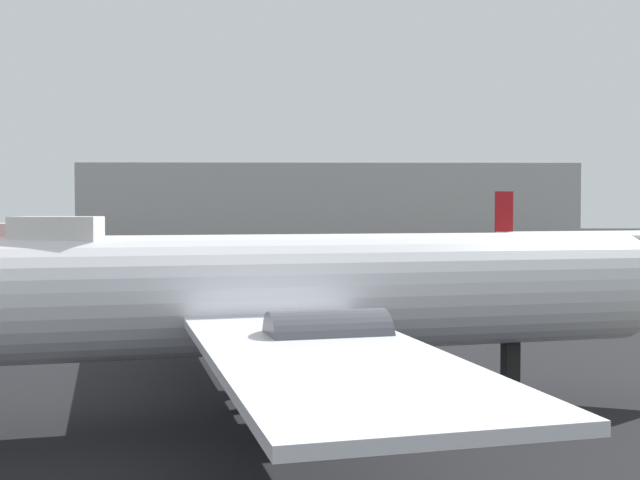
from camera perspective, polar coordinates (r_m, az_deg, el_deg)
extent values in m
cylinder|color=white|center=(25.38, -1.73, -3.79)|extent=(23.59, 9.18, 3.72)
cube|color=white|center=(25.21, -4.33, -5.11)|extent=(11.77, 29.48, 0.24)
cylinder|color=#4C4C54|center=(30.76, -4.89, -4.16)|extent=(3.31, 2.44, 1.78)
cylinder|color=#4C4C54|center=(20.04, 0.53, -7.50)|extent=(3.31, 2.44, 1.78)
cube|color=black|center=(28.44, 13.34, -9.28)|extent=(0.60, 0.60, 2.24)
cube|color=black|center=(27.53, -5.06, -9.61)|extent=(0.60, 0.60, 2.24)
cube|color=black|center=(23.72, -3.43, -11.51)|extent=(0.60, 0.60, 2.24)
cone|color=#B2BCCC|center=(85.08, -19.79, -0.27)|extent=(3.88, 3.64, 3.04)
cylinder|color=white|center=(99.30, 17.54, -0.19)|extent=(19.92, 8.12, 2.78)
cone|color=white|center=(93.32, 11.70, -0.27)|extent=(3.70, 3.51, 2.78)
cube|color=white|center=(98.76, 17.06, -0.44)|extent=(7.74, 18.56, 0.17)
cube|color=white|center=(94.22, 12.71, -0.09)|extent=(3.24, 6.15, 0.11)
cube|color=red|center=(94.33, 12.91, 1.98)|extent=(2.22, 0.82, 4.59)
cylinder|color=#4C4C54|center=(102.03, 16.24, -0.43)|extent=(2.38, 1.79, 1.27)
cylinder|color=#4C4C54|center=(96.22, 18.52, -0.60)|extent=(2.38, 1.79, 1.27)
cube|color=black|center=(103.13, 20.46, -1.36)|extent=(0.43, 0.43, 1.58)
cube|color=black|center=(100.02, 16.60, -1.41)|extent=(0.43, 0.43, 1.58)
cube|color=black|center=(97.69, 17.51, -1.50)|extent=(0.43, 0.43, 1.58)
cube|color=silver|center=(25.47, -18.03, -1.55)|extent=(2.75, 3.09, 2.80)
cube|color=#B7B7B2|center=(137.71, 0.51, 2.24)|extent=(79.21, 24.02, 14.28)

